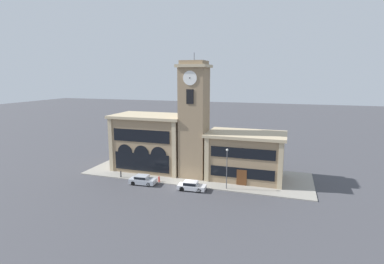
% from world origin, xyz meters
% --- Properties ---
extents(ground_plane, '(300.00, 300.00, 0.00)m').
position_xyz_m(ground_plane, '(0.00, 0.00, 0.00)').
color(ground_plane, '#424247').
extents(sidewalk_kerb, '(37.28, 12.10, 0.15)m').
position_xyz_m(sidewalk_kerb, '(0.00, 6.05, 0.07)').
color(sidewalk_kerb, gray).
rests_on(sidewalk_kerb, ground_plane).
extents(clock_tower, '(4.78, 4.78, 19.89)m').
position_xyz_m(clock_tower, '(-0.00, 4.86, 9.40)').
color(clock_tower, '#937A5B').
rests_on(clock_tower, ground_plane).
extents(town_hall_left_wing, '(13.00, 7.98, 9.75)m').
position_xyz_m(town_hall_left_wing, '(-8.49, 6.43, 4.90)').
color(town_hall_left_wing, '#937A5B').
rests_on(town_hall_left_wing, ground_plane).
extents(town_hall_right_wing, '(12.36, 7.98, 7.53)m').
position_xyz_m(town_hall_right_wing, '(8.17, 6.44, 3.79)').
color(town_hall_right_wing, '#937A5B').
rests_on(town_hall_right_wing, ground_plane).
extents(parked_car_near, '(4.10, 2.05, 1.40)m').
position_xyz_m(parked_car_near, '(-6.37, -1.11, 0.73)').
color(parked_car_near, '#B2B7C1').
rests_on(parked_car_near, ground_plane).
extents(parked_car_mid, '(4.16, 1.99, 1.34)m').
position_xyz_m(parked_car_mid, '(1.49, -1.11, 0.70)').
color(parked_car_mid, silver).
rests_on(parked_car_mid, ground_plane).
extents(street_lamp, '(0.36, 0.36, 6.00)m').
position_xyz_m(street_lamp, '(6.30, 0.66, 4.06)').
color(street_lamp, '#4C4C51').
rests_on(street_lamp, sidewalk_kerb).
extents(bollard, '(0.18, 0.18, 1.06)m').
position_xyz_m(bollard, '(-11.08, 0.42, 0.67)').
color(bollard, black).
rests_on(bollard, sidewalk_kerb).
extents(fire_hydrant, '(0.22, 0.22, 0.87)m').
position_xyz_m(fire_hydrant, '(-4.27, 0.34, 0.57)').
color(fire_hydrant, red).
rests_on(fire_hydrant, sidewalk_kerb).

